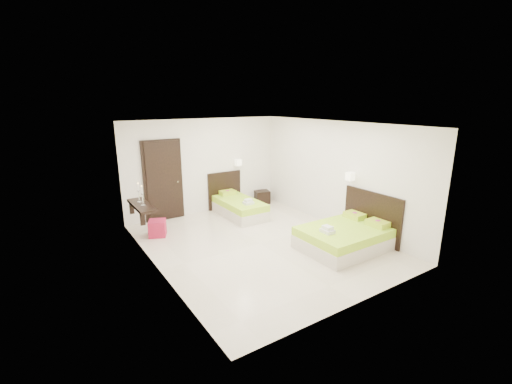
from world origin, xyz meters
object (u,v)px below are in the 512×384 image
bed_double (346,236)px  nightstand (262,197)px  bed_single (238,206)px  ottoman (157,228)px

bed_double → nightstand: (0.36, 3.73, -0.08)m
bed_double → bed_single: bearing=105.0°
bed_single → nightstand: bed_single is taller
bed_double → ottoman: bed_double is taller
bed_single → bed_double: size_ratio=0.97×
bed_single → nightstand: bearing=26.1°
bed_single → nightstand: 1.34m
bed_single → ottoman: size_ratio=4.60×
ottoman → nightstand: bearing=13.9°
nightstand → ottoman: size_ratio=1.15×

